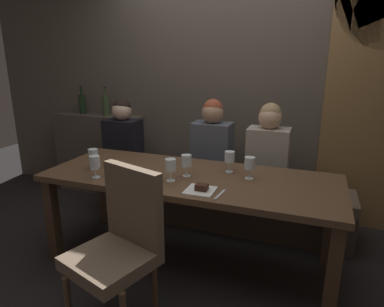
{
  "coord_description": "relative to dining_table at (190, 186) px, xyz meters",
  "views": [
    {
      "loc": [
        0.85,
        -2.23,
        1.59
      ],
      "look_at": [
        -0.07,
        0.23,
        0.84
      ],
      "focal_mm": 31.4,
      "sensor_mm": 36.0,
      "label": 1
    }
  ],
  "objects": [
    {
      "name": "back_wall_tiled",
      "position": [
        0.0,
        1.22,
        0.85
      ],
      "size": [
        6.0,
        0.12,
        3.0
      ],
      "primitive_type": "cube",
      "color": "brown",
      "rests_on": "ground"
    },
    {
      "name": "chair_near_side",
      "position": [
        -0.16,
        -0.72,
        -0.09
      ],
      "size": [
        0.55,
        0.55,
        0.98
      ],
      "color": "brown",
      "rests_on": "ground"
    },
    {
      "name": "arched_door",
      "position": [
        1.35,
        1.15,
        0.71
      ],
      "size": [
        0.9,
        0.05,
        2.55
      ],
      "color": "olive",
      "rests_on": "ground"
    },
    {
      "name": "back_counter",
      "position": [
        -1.55,
        1.04,
        -0.18
      ],
      "size": [
        1.1,
        0.28,
        0.95
      ],
      "primitive_type": "cube",
      "color": "#494138",
      "rests_on": "ground"
    },
    {
      "name": "wine_glass_near_left",
      "position": [
        -0.08,
        -0.17,
        0.2
      ],
      "size": [
        0.08,
        0.08,
        0.16
      ],
      "color": "silver",
      "rests_on": "dining_table"
    },
    {
      "name": "wine_glass_far_left",
      "position": [
        -0.63,
        -0.29,
        0.2
      ],
      "size": [
        0.08,
        0.08,
        0.16
      ],
      "color": "silver",
      "rests_on": "dining_table"
    },
    {
      "name": "wine_bottle_pale_label",
      "position": [
        -1.42,
        1.02,
        0.42
      ],
      "size": [
        0.08,
        0.08,
        0.33
      ],
      "color": "#384728",
      "rests_on": "back_counter"
    },
    {
      "name": "ground",
      "position": [
        0.0,
        0.0,
        -0.65
      ],
      "size": [
        9.0,
        9.0,
        0.0
      ],
      "primitive_type": "plane",
      "color": "black"
    },
    {
      "name": "banquette_bench",
      "position": [
        0.0,
        0.7,
        -0.42
      ],
      "size": [
        2.5,
        0.44,
        0.45
      ],
      "color": "#40352A",
      "rests_on": "ground"
    },
    {
      "name": "wine_glass_end_right",
      "position": [
        0.26,
        0.17,
        0.2
      ],
      "size": [
        0.08,
        0.08,
        0.16
      ],
      "color": "silver",
      "rests_on": "dining_table"
    },
    {
      "name": "dessert_plate",
      "position": [
        0.18,
        -0.28,
        0.1
      ],
      "size": [
        0.19,
        0.19,
        0.05
      ],
      "color": "white",
      "rests_on": "dining_table"
    },
    {
      "name": "wine_glass_center_back",
      "position": [
        -0.01,
        -0.03,
        0.2
      ],
      "size": [
        0.08,
        0.08,
        0.16
      ],
      "color": "silver",
      "rests_on": "dining_table"
    },
    {
      "name": "dining_table",
      "position": [
        0.0,
        0.0,
        0.0
      ],
      "size": [
        2.2,
        0.84,
        0.74
      ],
      "color": "#493422",
      "rests_on": "ground"
    },
    {
      "name": "fork_on_table",
      "position": [
        0.32,
        -0.29,
        0.09
      ],
      "size": [
        0.03,
        0.17,
        0.01
      ],
      "primitive_type": "cube",
      "rotation": [
        0.0,
        0.0,
        -0.1
      ],
      "color": "silver",
      "rests_on": "dining_table"
    },
    {
      "name": "wine_glass_end_left",
      "position": [
        -0.76,
        -0.13,
        0.2
      ],
      "size": [
        0.08,
        0.08,
        0.16
      ],
      "color": "silver",
      "rests_on": "dining_table"
    },
    {
      "name": "wine_glass_far_right",
      "position": [
        0.43,
        0.08,
        0.2
      ],
      "size": [
        0.08,
        0.08,
        0.16
      ],
      "color": "silver",
      "rests_on": "dining_table"
    },
    {
      "name": "wine_bottle_dark_red",
      "position": [
        -1.77,
        1.05,
        0.42
      ],
      "size": [
        0.08,
        0.08,
        0.33
      ],
      "color": "black",
      "rests_on": "back_counter"
    },
    {
      "name": "diner_bearded",
      "position": [
        -0.04,
        0.7,
        0.17
      ],
      "size": [
        0.36,
        0.24,
        0.78
      ],
      "color": "#4C515B",
      "rests_on": "banquette_bench"
    },
    {
      "name": "diner_redhead",
      "position": [
        -1.02,
        0.73,
        0.15
      ],
      "size": [
        0.36,
        0.24,
        0.74
      ],
      "color": "black",
      "rests_on": "banquette_bench"
    },
    {
      "name": "diner_far_end",
      "position": [
        0.48,
        0.68,
        0.16
      ],
      "size": [
        0.36,
        0.24,
        0.77
      ],
      "color": "#9E9384",
      "rests_on": "banquette_bench"
    }
  ]
}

